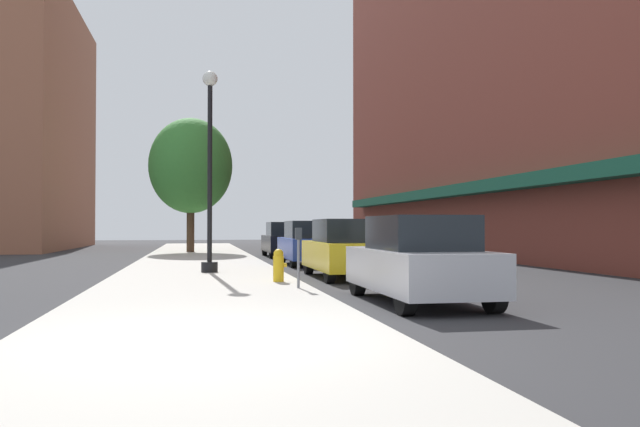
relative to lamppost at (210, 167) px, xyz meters
name	(u,v)px	position (x,y,z in m)	size (l,w,h in m)	color
ground_plane	(301,263)	(3.76, 6.50, -3.20)	(90.00, 90.00, 0.00)	#2D2D30
sidewalk_slab	(200,261)	(-0.24, 7.50, -3.14)	(4.80, 50.00, 0.12)	#B7B2A8
building_right_brick	(507,60)	(14.74, 10.50, 6.51)	(6.80, 40.00, 19.46)	brown
building_far_background	(26,126)	(-11.26, 25.50, 4.77)	(6.80, 18.00, 15.99)	#9E6047
lamppost	(210,167)	(0.00, 0.00, 0.00)	(0.48, 0.48, 5.90)	black
fire_hydrant	(279,265)	(1.58, -3.61, -2.68)	(0.33, 0.26, 0.79)	gold
parking_meter_near	(298,250)	(1.81, -5.29, -2.25)	(0.14, 0.09, 1.31)	slate
tree_near	(191,166)	(-0.69, 15.45, 1.42)	(4.34, 4.34, 7.02)	#422D1E
car_silver	(419,261)	(3.76, -7.53, -2.39)	(1.80, 4.30, 1.66)	black
car_yellow	(346,249)	(3.76, -1.41, -2.39)	(1.80, 4.30, 1.66)	black
car_blue	(308,244)	(3.76, 4.81, -2.39)	(1.80, 4.30, 1.66)	black
car_black	(284,240)	(3.76, 11.56, -2.39)	(1.80, 4.30, 1.66)	black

